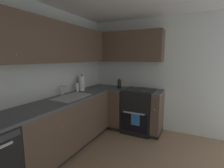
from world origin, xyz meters
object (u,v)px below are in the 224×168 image
(soap_bottle, at_px, (77,87))
(oil_bottle, at_px, (119,84))
(oven_range, at_px, (139,110))
(paper_towel_roll, at_px, (82,83))

(soap_bottle, height_order, oil_bottle, oil_bottle)
(soap_bottle, bearing_deg, oil_bottle, -41.42)
(oven_range, distance_m, paper_towel_roll, 1.34)
(oven_range, height_order, soap_bottle, soap_bottle)
(oven_range, xyz_separation_m, paper_towel_roll, (-0.59, 1.05, 0.59))
(soap_bottle, relative_size, paper_towel_roll, 0.59)
(soap_bottle, distance_m, paper_towel_roll, 0.14)
(oven_range, height_order, oil_bottle, oil_bottle)
(oven_range, relative_size, oil_bottle, 4.94)
(oven_range, xyz_separation_m, oil_bottle, (-0.02, 0.45, 0.54))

